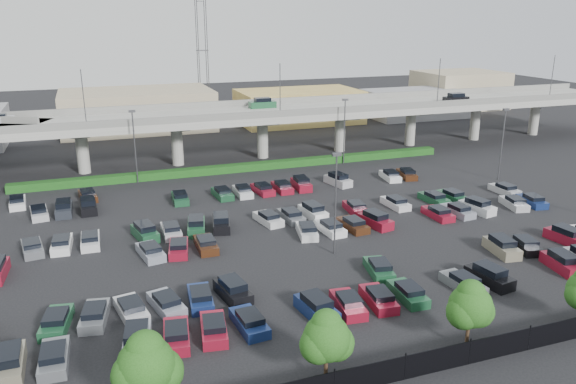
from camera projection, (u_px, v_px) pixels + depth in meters
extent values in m
plane|color=black|center=(305.00, 226.00, 62.96)|extent=(280.00, 280.00, 0.00)
cube|color=gray|center=(232.00, 116.00, 89.48)|extent=(150.00, 13.00, 1.10)
cube|color=slate|center=(242.00, 116.00, 83.56)|extent=(150.00, 0.50, 1.00)
cube|color=slate|center=(223.00, 104.00, 94.78)|extent=(150.00, 0.50, 1.00)
cylinder|color=gray|center=(82.00, 151.00, 83.27)|extent=(1.80, 1.80, 6.70)
cube|color=slate|center=(80.00, 130.00, 82.31)|extent=(2.60, 9.75, 0.50)
cylinder|color=gray|center=(177.00, 144.00, 87.77)|extent=(1.80, 1.80, 6.70)
cube|color=slate|center=(176.00, 124.00, 86.82)|extent=(2.60, 9.75, 0.50)
cylinder|color=gray|center=(263.00, 138.00, 92.27)|extent=(1.80, 1.80, 6.70)
cube|color=slate|center=(262.00, 119.00, 91.32)|extent=(2.60, 9.75, 0.50)
cylinder|color=gray|center=(340.00, 132.00, 96.77)|extent=(1.80, 1.80, 6.70)
cube|color=slate|center=(340.00, 114.00, 95.82)|extent=(2.60, 9.75, 0.50)
cylinder|color=gray|center=(411.00, 127.00, 101.27)|extent=(1.80, 1.80, 6.70)
cube|color=slate|center=(412.00, 109.00, 100.32)|extent=(2.60, 9.75, 0.50)
cylinder|color=gray|center=(475.00, 122.00, 105.78)|extent=(1.80, 1.80, 6.70)
cube|color=slate|center=(477.00, 105.00, 104.83)|extent=(2.60, 9.75, 0.50)
cylinder|color=gray|center=(534.00, 118.00, 110.28)|extent=(1.80, 1.80, 6.70)
cube|color=slate|center=(537.00, 102.00, 109.33)|extent=(2.60, 9.75, 0.50)
cube|color=#1C4F2F|center=(263.00, 105.00, 93.78)|extent=(4.40, 1.82, 1.05)
cube|color=black|center=(262.00, 100.00, 93.53)|extent=(2.60, 1.60, 0.65)
cube|color=black|center=(456.00, 100.00, 99.33)|extent=(4.40, 1.82, 1.05)
cube|color=black|center=(456.00, 95.00, 99.08)|extent=(2.60, 1.60, 0.65)
cylinder|color=#434347|center=(84.00, 99.00, 75.56)|extent=(0.14, 0.14, 8.00)
cylinder|color=#434347|center=(280.00, 90.00, 84.56)|extent=(0.14, 0.14, 8.00)
cylinder|color=#434347|center=(439.00, 83.00, 93.57)|extent=(0.14, 0.14, 8.00)
cylinder|color=#434347|center=(552.00, 78.00, 101.29)|extent=(0.14, 0.14, 8.00)
cube|color=#113B12|center=(245.00, 167.00, 85.23)|extent=(66.00, 1.60, 1.10)
cube|color=black|center=(457.00, 356.00, 37.56)|extent=(70.00, 0.06, 1.80)
cylinder|color=black|center=(334.00, 383.00, 34.63)|extent=(0.10, 0.10, 2.00)
cylinder|color=black|center=(405.00, 366.00, 36.24)|extent=(0.10, 0.10, 2.00)
cylinder|color=black|center=(470.00, 351.00, 37.85)|extent=(0.10, 0.10, 2.00)
cylinder|color=black|center=(529.00, 338.00, 39.46)|extent=(0.10, 0.10, 2.00)
sphere|color=#1C4512|center=(146.00, 366.00, 31.65)|extent=(3.39, 3.39, 3.39)
sphere|color=#1C4512|center=(161.00, 371.00, 32.18)|extent=(2.67, 2.67, 2.67)
sphere|color=#1C4512|center=(135.00, 375.00, 31.48)|extent=(2.67, 2.67, 2.67)
sphere|color=#1C4512|center=(145.00, 350.00, 31.48)|extent=(2.30, 2.30, 2.30)
cylinder|color=#332316|center=(326.00, 371.00, 35.83)|extent=(0.26, 0.26, 1.96)
sphere|color=#1C4512|center=(327.00, 338.00, 35.11)|extent=(3.04, 3.04, 3.04)
sphere|color=#1C4512|center=(336.00, 343.00, 35.59)|extent=(2.39, 2.39, 2.39)
sphere|color=#1C4512|center=(318.00, 345.00, 34.94)|extent=(2.39, 2.39, 2.39)
sphere|color=#1C4512|center=(327.00, 325.00, 34.97)|extent=(2.06, 2.06, 2.06)
cylinder|color=#332316|center=(467.00, 337.00, 39.62)|extent=(0.26, 0.26, 1.97)
sphere|color=#1C4512|center=(470.00, 306.00, 38.90)|extent=(3.07, 3.07, 3.07)
sphere|color=#1C4512|center=(477.00, 311.00, 39.38)|extent=(2.41, 2.41, 2.41)
sphere|color=#1C4512|center=(463.00, 312.00, 38.73)|extent=(2.41, 2.41, 2.41)
sphere|color=#1C4512|center=(471.00, 294.00, 38.75)|extent=(2.08, 2.08, 2.08)
cube|color=gray|center=(9.00, 366.00, 37.11)|extent=(1.90, 4.43, 1.05)
cube|color=black|center=(8.00, 355.00, 36.86)|extent=(1.65, 2.63, 0.65)
cube|color=slate|center=(54.00, 359.00, 38.03)|extent=(1.98, 4.46, 0.82)
cube|color=black|center=(53.00, 352.00, 37.66)|extent=(1.69, 2.36, 0.50)
cube|color=gray|center=(137.00, 342.00, 39.77)|extent=(2.46, 4.62, 1.05)
cube|color=black|center=(136.00, 332.00, 39.52)|extent=(1.97, 2.81, 0.65)
cube|color=maroon|center=(176.00, 336.00, 40.68)|extent=(2.40, 4.61, 0.82)
cube|color=black|center=(176.00, 330.00, 40.32)|extent=(1.90, 2.50, 0.50)
cube|color=maroon|center=(214.00, 330.00, 41.57)|extent=(2.44, 4.62, 0.82)
cube|color=black|center=(214.00, 323.00, 41.20)|extent=(1.92, 2.51, 0.50)
cube|color=navy|center=(249.00, 323.00, 42.45)|extent=(2.20, 4.54, 0.82)
cube|color=black|center=(250.00, 317.00, 42.08)|extent=(1.80, 2.43, 0.50)
cube|color=navy|center=(316.00, 309.00, 44.19)|extent=(2.42, 4.61, 1.05)
cube|color=black|center=(317.00, 300.00, 43.94)|extent=(1.95, 2.80, 0.65)
cube|color=maroon|center=(348.00, 305.00, 45.11)|extent=(2.23, 4.55, 0.82)
cube|color=black|center=(349.00, 299.00, 44.74)|extent=(1.82, 2.44, 0.50)
cube|color=maroon|center=(378.00, 299.00, 45.99)|extent=(2.21, 4.55, 0.82)
cube|color=black|center=(380.00, 294.00, 45.62)|extent=(1.80, 2.44, 0.50)
cube|color=#1C4F2F|center=(408.00, 294.00, 46.88)|extent=(1.97, 4.46, 0.82)
cube|color=black|center=(409.00, 288.00, 46.51)|extent=(1.68, 2.35, 0.50)
cube|color=slate|center=(463.00, 284.00, 48.64)|extent=(2.15, 4.53, 0.82)
cube|color=black|center=(465.00, 278.00, 48.27)|extent=(1.77, 2.42, 0.50)
cube|color=black|center=(489.00, 278.00, 49.49)|extent=(2.47, 4.63, 1.05)
cube|color=black|center=(490.00, 269.00, 49.25)|extent=(1.98, 2.81, 0.65)
cube|color=maroon|center=(562.00, 264.00, 52.15)|extent=(2.44, 4.62, 1.05)
cube|color=black|center=(564.00, 256.00, 51.90)|extent=(1.96, 2.80, 0.65)
cube|color=#1C4F2F|center=(57.00, 323.00, 42.52)|extent=(2.54, 4.65, 0.82)
cube|color=black|center=(56.00, 316.00, 42.15)|extent=(1.97, 2.54, 0.50)
cube|color=slate|center=(95.00, 316.00, 43.40)|extent=(2.56, 4.65, 0.82)
cube|color=black|center=(94.00, 310.00, 43.04)|extent=(1.98, 2.54, 0.50)
cube|color=#BCBCC1|center=(131.00, 310.00, 44.29)|extent=(2.60, 4.66, 0.82)
cube|color=black|center=(131.00, 304.00, 43.92)|extent=(2.00, 2.56, 0.50)
cube|color=gray|center=(167.00, 304.00, 45.17)|extent=(2.80, 4.70, 0.82)
cube|color=black|center=(166.00, 299.00, 44.81)|extent=(2.10, 2.61, 0.50)
cube|color=navy|center=(200.00, 299.00, 46.06)|extent=(2.21, 4.55, 0.82)
cube|color=black|center=(201.00, 293.00, 45.69)|extent=(1.80, 2.44, 0.50)
cube|color=black|center=(233.00, 292.00, 46.91)|extent=(2.55, 4.65, 1.05)
cube|color=black|center=(233.00, 283.00, 46.66)|extent=(2.03, 2.84, 0.65)
cube|color=#1C4F2F|center=(379.00, 270.00, 51.36)|extent=(2.64, 4.67, 0.82)
cube|color=black|center=(380.00, 264.00, 51.00)|extent=(2.02, 2.57, 0.50)
cube|color=gray|center=(502.00, 248.00, 55.75)|extent=(2.42, 4.61, 1.05)
cube|color=black|center=(503.00, 241.00, 55.50)|extent=(1.95, 2.80, 0.65)
cube|color=black|center=(524.00, 246.00, 56.67)|extent=(2.73, 4.69, 0.82)
cube|color=black|center=(526.00, 241.00, 56.30)|extent=(2.06, 2.59, 0.50)
cube|color=maroon|center=(566.00, 238.00, 58.40)|extent=(2.36, 4.59, 1.05)
cube|color=black|center=(568.00, 230.00, 58.16)|extent=(1.92, 2.78, 0.65)
cube|color=gray|center=(151.00, 252.00, 55.04)|extent=(2.59, 4.66, 0.82)
cube|color=black|center=(150.00, 247.00, 54.68)|extent=(1.99, 2.55, 0.50)
cube|color=maroon|center=(179.00, 249.00, 55.93)|extent=(2.61, 4.66, 0.82)
cube|color=black|center=(179.00, 244.00, 55.56)|extent=(2.00, 2.56, 0.50)
cube|color=#412111|center=(206.00, 245.00, 56.81)|extent=(1.85, 4.41, 0.82)
cube|color=black|center=(206.00, 240.00, 56.44)|extent=(1.62, 2.31, 0.50)
cube|color=white|center=(307.00, 232.00, 60.35)|extent=(2.67, 4.68, 0.82)
cube|color=black|center=(308.00, 227.00, 59.98)|extent=(2.03, 2.58, 0.50)
cube|color=white|center=(330.00, 228.00, 61.23)|extent=(2.15, 4.53, 0.82)
cube|color=black|center=(331.00, 224.00, 60.86)|extent=(1.77, 2.42, 0.50)
cube|color=#412111|center=(353.00, 225.00, 62.12)|extent=(2.18, 4.54, 0.82)
cube|color=black|center=(354.00, 221.00, 61.75)|extent=(1.79, 2.43, 0.50)
cube|color=maroon|center=(375.00, 221.00, 62.97)|extent=(2.71, 4.68, 1.05)
cube|color=black|center=(375.00, 215.00, 62.72)|extent=(2.11, 2.88, 0.65)
cube|color=maroon|center=(438.00, 214.00, 65.66)|extent=(1.88, 4.42, 0.82)
cube|color=black|center=(439.00, 209.00, 65.29)|extent=(1.63, 2.32, 0.50)
cube|color=gray|center=(458.00, 211.00, 66.54)|extent=(2.22, 4.55, 0.82)
cube|color=black|center=(459.00, 207.00, 66.17)|extent=(1.81, 2.44, 0.50)
cube|color=white|center=(477.00, 208.00, 67.39)|extent=(2.71, 4.69, 1.05)
cube|color=black|center=(478.00, 201.00, 67.14)|extent=(2.12, 2.88, 0.65)
cube|color=#BCBCC1|center=(514.00, 204.00, 69.19)|extent=(2.70, 4.68, 0.82)
cube|color=black|center=(516.00, 199.00, 68.83)|extent=(2.05, 2.58, 0.50)
cube|color=navy|center=(532.00, 201.00, 70.08)|extent=(2.45, 4.62, 0.82)
cube|color=black|center=(534.00, 197.00, 69.71)|extent=(1.92, 2.51, 0.50)
cube|color=slate|center=(32.00, 248.00, 55.99)|extent=(2.48, 4.63, 0.82)
cube|color=black|center=(31.00, 243.00, 55.62)|extent=(1.94, 2.52, 0.50)
cube|color=white|center=(62.00, 245.00, 56.88)|extent=(2.09, 4.50, 0.82)
cube|color=black|center=(61.00, 240.00, 56.51)|extent=(1.74, 2.39, 0.50)
cube|color=white|center=(91.00, 241.00, 57.76)|extent=(1.93, 4.44, 0.82)
cube|color=black|center=(90.00, 236.00, 57.39)|extent=(1.66, 2.34, 0.50)
cube|color=#1C4F2F|center=(145.00, 234.00, 59.49)|extent=(2.71, 4.69, 1.05)
cube|color=black|center=(144.00, 226.00, 59.25)|extent=(2.11, 2.88, 0.65)
cube|color=#BCBCC1|center=(171.00, 231.00, 60.41)|extent=(1.87, 4.42, 0.82)
cube|color=black|center=(171.00, 227.00, 60.04)|extent=(1.63, 2.32, 0.50)
cube|color=#1C4F2F|center=(196.00, 227.00, 61.26)|extent=(2.66, 4.67, 1.05)
cube|color=black|center=(196.00, 220.00, 61.02)|extent=(2.09, 2.87, 0.65)
cube|color=black|center=(221.00, 224.00, 62.15)|extent=(2.64, 4.67, 1.05)
cube|color=black|center=(221.00, 217.00, 61.90)|extent=(2.08, 2.86, 0.65)
cube|color=white|center=(268.00, 219.00, 63.95)|extent=(2.60, 4.66, 0.82)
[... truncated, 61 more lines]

